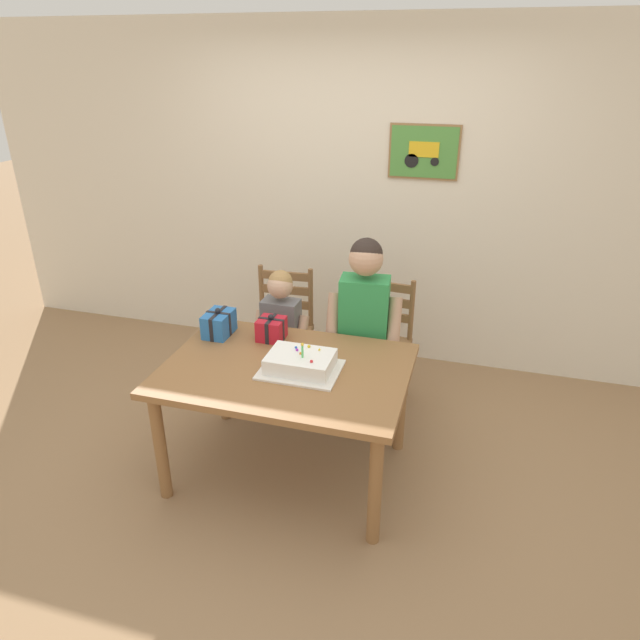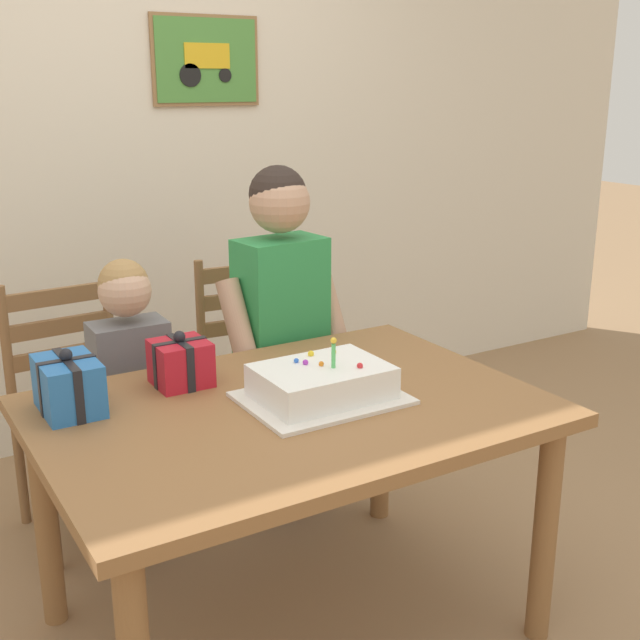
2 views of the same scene
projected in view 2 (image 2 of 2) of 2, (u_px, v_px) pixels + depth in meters
ground_plane at (293, 626)px, 2.47m from camera, size 20.00×20.00×0.00m
back_wall at (98, 153)px, 3.50m from camera, size 6.40×0.11×2.60m
dining_table at (291, 435)px, 2.29m from camera, size 1.38×0.98×0.73m
birthday_cake at (322, 384)px, 2.28m from camera, size 0.44×0.34×0.19m
gift_box_red_large at (181, 363)px, 2.40m from camera, size 0.16×0.16×0.17m
gift_box_beside_cake at (69, 385)px, 2.20m from camera, size 0.16×0.22×0.18m
chair_left at (79, 408)px, 2.91m from camera, size 0.45×0.45×0.92m
chair_right at (259, 372)px, 3.27m from camera, size 0.45×0.45×0.92m
child_older at (281, 311)px, 2.91m from camera, size 0.50×0.29×1.32m
child_younger at (131, 382)px, 2.68m from camera, size 0.38×0.22×1.06m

